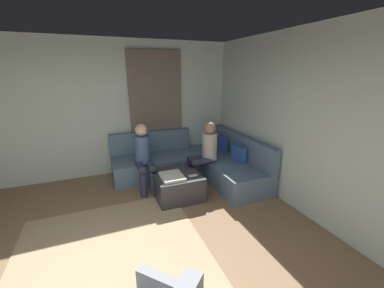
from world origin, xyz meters
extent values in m
cube|color=#8C6B4C|center=(0.00, 0.00, -0.05)|extent=(6.00, 6.00, 0.10)
cube|color=silver|center=(0.00, 2.94, 1.35)|extent=(6.00, 0.12, 2.70)
cube|color=silver|center=(-2.94, 0.00, 1.35)|extent=(0.12, 6.00, 2.70)
cube|color=#726659|center=(-2.84, 1.30, 1.25)|extent=(0.06, 1.10, 2.50)
cube|color=tan|center=(-0.20, 0.10, 0.01)|extent=(2.60, 2.20, 0.01)
cube|color=slate|center=(-1.78, 2.41, 0.21)|extent=(2.10, 0.85, 0.42)
cube|color=slate|center=(-1.78, 2.76, 0.65)|extent=(2.10, 0.14, 0.45)
cube|color=slate|center=(-2.41, 1.13, 0.21)|extent=(0.85, 1.70, 0.42)
cube|color=slate|center=(-2.76, 1.13, 0.65)|extent=(0.14, 1.70, 0.45)
cube|color=#3359B2|center=(-2.28, 2.58, 0.54)|extent=(0.36, 0.12, 0.36)
cube|color=#3359B2|center=(-1.58, 2.58, 0.54)|extent=(0.36, 0.12, 0.36)
cube|color=#333338|center=(-1.42, 1.27, 0.21)|extent=(0.76, 0.76, 0.42)
cube|color=white|center=(-1.32, 1.15, 0.44)|extent=(0.44, 0.36, 0.04)
cylinder|color=#334C72|center=(-1.64, 1.45, 0.47)|extent=(0.08, 0.08, 0.10)
cube|color=white|center=(-1.24, 1.49, 0.43)|extent=(0.05, 0.15, 0.02)
cylinder|color=#2D3347|center=(-1.64, 1.63, 0.21)|extent=(0.12, 0.12, 0.42)
cylinder|color=#2D3347|center=(-1.82, 1.63, 0.21)|extent=(0.12, 0.12, 0.42)
cylinder|color=#2D3347|center=(-1.64, 1.83, 0.48)|extent=(0.12, 0.40, 0.12)
cylinder|color=#2D3347|center=(-1.82, 1.83, 0.48)|extent=(0.12, 0.40, 0.12)
cylinder|color=beige|center=(-1.73, 2.03, 0.73)|extent=(0.28, 0.28, 0.50)
sphere|color=tan|center=(-1.73, 2.03, 1.09)|extent=(0.22, 0.22, 0.22)
cylinder|color=#2D3347|center=(-1.63, 0.91, 0.21)|extent=(0.12, 0.12, 0.42)
cylinder|color=#2D3347|center=(-1.63, 0.73, 0.21)|extent=(0.12, 0.12, 0.42)
cylinder|color=#2D3347|center=(-1.83, 0.91, 0.48)|extent=(0.40, 0.12, 0.12)
cylinder|color=#2D3347|center=(-1.83, 0.73, 0.48)|extent=(0.40, 0.12, 0.12)
cylinder|color=#3F598C|center=(-2.03, 0.82, 0.73)|extent=(0.28, 0.28, 0.50)
sphere|color=#D8AD8C|center=(-2.03, 0.82, 1.09)|extent=(0.22, 0.22, 0.22)
camera|label=1|loc=(2.14, 0.12, 2.09)|focal=22.44mm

